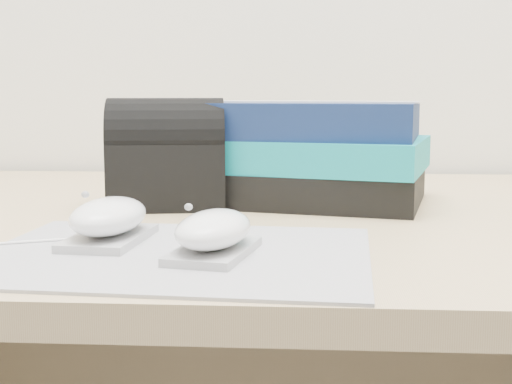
# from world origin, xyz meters

# --- Properties ---
(desk) EXTENTS (1.60, 0.80, 0.73)m
(desk) POSITION_xyz_m (0.00, 1.64, 0.50)
(desk) COLOR tan
(desk) RESTS_ON ground
(mousepad) EXTENTS (0.36, 0.29, 0.00)m
(mousepad) POSITION_xyz_m (-0.11, 1.33, 0.73)
(mousepad) COLOR gray
(mousepad) RESTS_ON desk
(mouse_rear) EXTENTS (0.07, 0.12, 0.05)m
(mouse_rear) POSITION_xyz_m (-0.18, 1.37, 0.75)
(mouse_rear) COLOR #ABABAE
(mouse_rear) RESTS_ON mousepad
(mouse_front) EXTENTS (0.08, 0.12, 0.05)m
(mouse_front) POSITION_xyz_m (-0.08, 1.32, 0.75)
(mouse_front) COLOR #A5A5A7
(mouse_front) RESTS_ON mousepad
(book_stack) EXTENTS (0.31, 0.27, 0.13)m
(book_stack) POSITION_xyz_m (0.02, 1.65, 0.79)
(book_stack) COLOR black
(book_stack) RESTS_ON desk
(pouch) EXTENTS (0.16, 0.12, 0.14)m
(pouch) POSITION_xyz_m (-0.17, 1.59, 0.80)
(pouch) COLOR black
(pouch) RESTS_ON desk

